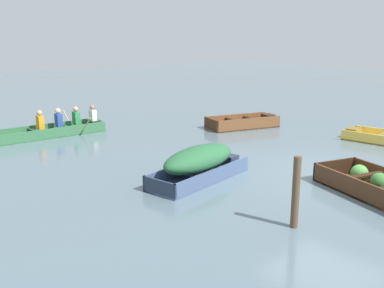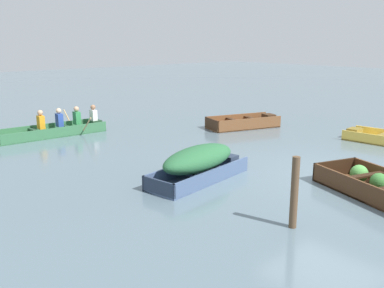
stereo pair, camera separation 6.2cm
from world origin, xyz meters
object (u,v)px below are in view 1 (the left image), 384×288
object	(u,v)px
dinghy_dark_varnish_foreground	(381,187)
mooring_post	(296,192)
skiff_wooden_brown_near_moored	(245,123)
skiff_slate_blue_mid_moored	(200,161)
rowboat_green_with_crew	(58,128)

from	to	relation	value
dinghy_dark_varnish_foreground	mooring_post	bearing A→B (deg)	173.54
dinghy_dark_varnish_foreground	skiff_wooden_brown_near_moored	xyz separation A→B (m)	(3.36, 6.58, -0.02)
mooring_post	skiff_wooden_brown_near_moored	bearing A→B (deg)	46.30
skiff_slate_blue_mid_moored	rowboat_green_with_crew	xyz separation A→B (m)	(-0.27, 6.72, -0.21)
skiff_slate_blue_mid_moored	mooring_post	distance (m)	3.02
skiff_slate_blue_mid_moored	dinghy_dark_varnish_foreground	bearing A→B (deg)	-57.38
skiff_slate_blue_mid_moored	mooring_post	xyz separation A→B (m)	(-0.56, -2.96, 0.19)
dinghy_dark_varnish_foreground	mooring_post	xyz separation A→B (m)	(-2.65, 0.30, 0.46)
dinghy_dark_varnish_foreground	skiff_slate_blue_mid_moored	world-z (taller)	skiff_slate_blue_mid_moored
skiff_wooden_brown_near_moored	skiff_slate_blue_mid_moored	bearing A→B (deg)	-148.60
skiff_wooden_brown_near_moored	rowboat_green_with_crew	xyz separation A→B (m)	(-5.72, 3.40, 0.08)
skiff_wooden_brown_near_moored	rowboat_green_with_crew	bearing A→B (deg)	149.25
dinghy_dark_varnish_foreground	skiff_slate_blue_mid_moored	distance (m)	3.88
skiff_wooden_brown_near_moored	skiff_slate_blue_mid_moored	size ratio (longest dim) A/B	0.99
skiff_wooden_brown_near_moored	mooring_post	distance (m)	8.70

